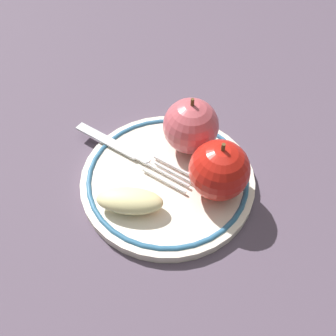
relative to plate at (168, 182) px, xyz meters
The scene contains 6 objects.
ground_plane 0.01m from the plate, 154.44° to the right, with size 2.00×2.00×0.00m, color #524353.
plate is the anchor object (origin of this frame).
apple_red_whole 0.07m from the plate, 160.15° to the left, with size 0.07×0.07×0.08m.
apple_second_whole 0.07m from the plate, 123.20° to the right, with size 0.07×0.07×0.08m.
apple_slice_front 0.06m from the plate, 36.92° to the left, with size 0.07×0.03×0.02m, color beige.
fork 0.06m from the plate, 45.25° to the right, with size 0.14×0.12×0.00m.
Camera 1 is at (0.04, 0.26, 0.37)m, focal length 40.00 mm.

